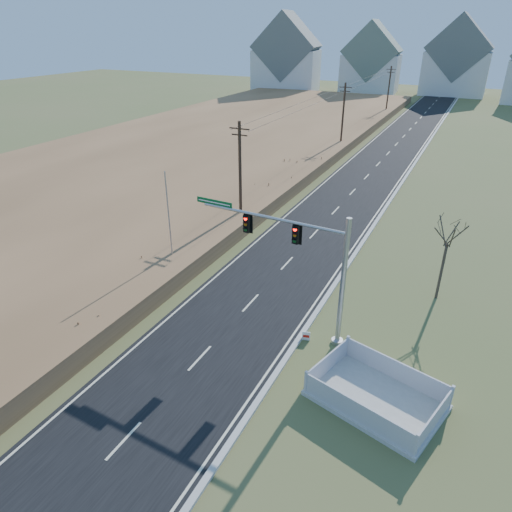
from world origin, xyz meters
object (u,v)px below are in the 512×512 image
Objects in this scene: fence_enclosure at (376,397)px; open_sign at (306,336)px; bare_tree at (450,231)px; flagpole at (170,233)px; traffic_signal_mast at (310,262)px.

open_sign is at bearing 163.06° from fence_enclosure.
fence_enclosure is 1.13× the size of bare_tree.
fence_enclosure is 0.90× the size of flagpole.
open_sign is 12.31m from flagpole.
traffic_signal_mast reaches higher than fence_enclosure.
flagpole reaches higher than bare_tree.
bare_tree reaches higher than open_sign.
traffic_signal_mast is 9.60m from bare_tree.
fence_enclosure is (4.84, -3.64, -4.31)m from traffic_signal_mast.
bare_tree is at bearing 98.46° from fence_enclosure.
open_sign is 0.08× the size of flagpole.
flagpole is at bearing -165.79° from bare_tree.
flagpole is at bearing 173.99° from fence_enclosure.
bare_tree is (6.27, 7.27, 0.14)m from traffic_signal_mast.
bare_tree is at bearing 14.21° from flagpole.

